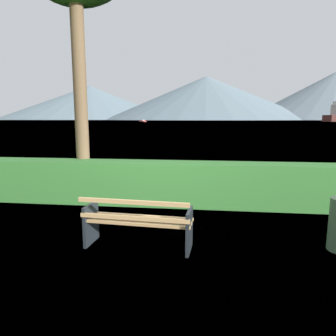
{
  "coord_description": "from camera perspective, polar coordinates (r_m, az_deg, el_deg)",
  "views": [
    {
      "loc": [
        1.06,
        -4.63,
        2.08
      ],
      "look_at": [
        0.0,
        3.85,
        0.68
      ],
      "focal_mm": 32.42,
      "sensor_mm": 36.0,
      "label": 1
    }
  ],
  "objects": [
    {
      "name": "ground_plane",
      "position": [
        5.19,
        -5.45,
        -14.41
      ],
      "size": [
        1400.0,
        1400.0,
        0.0
      ],
      "primitive_type": "plane",
      "color": "olive"
    },
    {
      "name": "water_surface",
      "position": [
        311.81,
        7.01,
        8.83
      ],
      "size": [
        620.0,
        620.0,
        0.0
      ],
      "primitive_type": "plane",
      "color": "slate",
      "rests_on": "ground_plane"
    },
    {
      "name": "park_bench",
      "position": [
        4.98,
        -5.73,
        -10.17
      ],
      "size": [
        1.78,
        0.69,
        0.87
      ],
      "color": "tan",
      "rests_on": "ground_plane"
    },
    {
      "name": "hedge_row",
      "position": [
        7.43,
        -1.24,
        -2.85
      ],
      "size": [
        11.81,
        0.79,
        1.04
      ],
      "primitive_type": "cube",
      "color": "#387A33",
      "rests_on": "ground_plane"
    },
    {
      "name": "fishing_boat_near",
      "position": [
        199.03,
        -4.76,
        8.79
      ],
      "size": [
        5.81,
        6.88,
        1.3
      ],
      "color": "#B2332D",
      "rests_on": "water_surface"
    },
    {
      "name": "distant_hills",
      "position": [
        561.85,
        4.74,
        12.73
      ],
      "size": [
        768.29,
        422.22,
        77.88
      ],
      "color": "slate",
      "rests_on": "ground_plane"
    }
  ]
}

